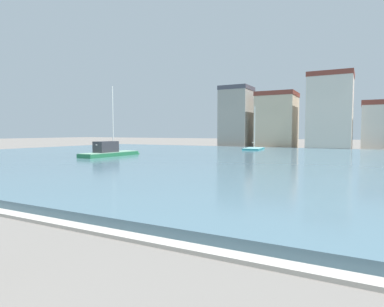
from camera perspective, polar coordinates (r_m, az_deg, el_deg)
harbor_water at (r=32.51m, az=18.93°, el=-1.44°), size 88.96×49.12×0.44m
quay_edge_coping at (r=9.25m, az=-6.80°, el=-15.12°), size 88.96×0.50×0.12m
sailboat_green at (r=37.01m, az=-13.74°, el=-0.04°), size 2.08×8.64×8.10m
sailboat_teal at (r=50.58m, az=10.94°, el=0.65°), size 2.96×6.59×7.00m
townhouse_wide_warehouse at (r=64.85m, az=7.82°, el=6.34°), size 5.68×6.12×12.00m
townhouse_end_terrace at (r=63.04m, az=14.70°, el=5.63°), size 7.00×7.01×10.46m
townhouse_narrow_midrow at (r=60.34m, az=23.11°, el=6.76°), size 7.13×6.86×13.02m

